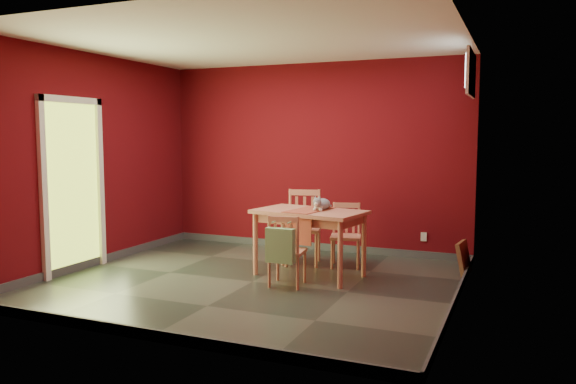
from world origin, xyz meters
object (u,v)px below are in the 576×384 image
at_px(tote_bag, 280,245).
at_px(dining_table, 309,218).
at_px(chair_far_right, 346,234).
at_px(picture_frame, 464,258).
at_px(chair_near, 286,250).
at_px(cat, 322,202).
at_px(chair_far_left, 303,226).

bearing_deg(tote_bag, dining_table, 85.69).
bearing_deg(chair_far_right, picture_frame, 5.04).
height_order(chair_near, tote_bag, chair_near).
distance_m(tote_bag, cat, 0.93).
bearing_deg(chair_far_left, picture_frame, 5.52).
bearing_deg(picture_frame, tote_bag, -139.10).
bearing_deg(chair_near, picture_frame, 36.67).
relative_size(chair_far_right, cat, 2.16).
bearing_deg(dining_table, picture_frame, 24.74).
bearing_deg(cat, picture_frame, 16.42).
distance_m(dining_table, tote_bag, 0.76).
relative_size(chair_near, cat, 2.15).
height_order(chair_near, picture_frame, chair_near).
height_order(chair_far_left, picture_frame, chair_far_left).
distance_m(tote_bag, picture_frame, 2.33).
relative_size(chair_far_left, chair_near, 1.20).
bearing_deg(chair_near, chair_far_right, 74.68).
bearing_deg(picture_frame, cat, -156.58).
relative_size(dining_table, chair_far_right, 1.70).
distance_m(chair_far_left, cat, 0.76).
distance_m(chair_far_left, chair_near, 1.14).
height_order(chair_far_right, picture_frame, chair_far_right).
height_order(cat, picture_frame, cat).
height_order(dining_table, cat, cat).
xyz_separation_m(cat, picture_frame, (1.57, 0.68, -0.68)).
relative_size(tote_bag, cat, 1.19).
relative_size(dining_table, picture_frame, 3.33).
xyz_separation_m(dining_table, chair_far_right, (0.25, 0.65, -0.28)).
distance_m(chair_far_right, chair_near, 1.23).
xyz_separation_m(tote_bag, picture_frame, (1.74, 1.51, -0.30)).
height_order(dining_table, tote_bag, dining_table).
bearing_deg(dining_table, chair_far_right, 68.72).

